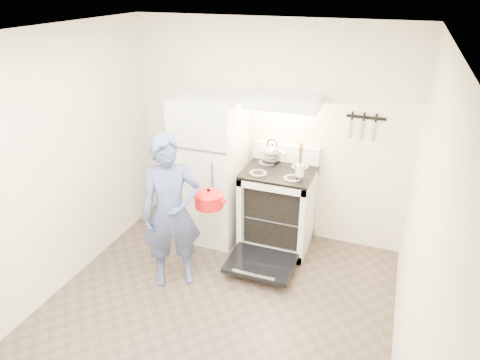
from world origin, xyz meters
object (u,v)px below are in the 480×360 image
stove_body (277,210)px  tea_kettle (272,151)px  person (171,213)px  dutch_oven (209,200)px  refrigerator (211,169)px

stove_body → tea_kettle: bearing=127.6°
person → dutch_oven: size_ratio=4.44×
tea_kettle → dutch_oven: size_ratio=0.78×
stove_body → dutch_oven: (-0.53, -0.71, 0.38)m
refrigerator → person: size_ratio=1.07×
stove_body → tea_kettle: 0.67m
stove_body → person: bearing=-128.6°
dutch_oven → refrigerator: bearing=112.6°
refrigerator → person: bearing=-89.2°
stove_body → tea_kettle: tea_kettle is taller
tea_kettle → stove_body: bearing=-52.4°
refrigerator → stove_body: bearing=1.8°
dutch_oven → tea_kettle: bearing=66.8°
tea_kettle → dutch_oven: tea_kettle is taller
stove_body → person: 1.32m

